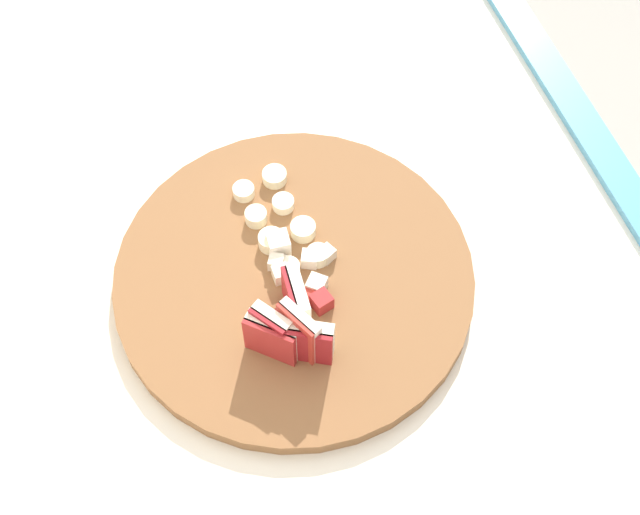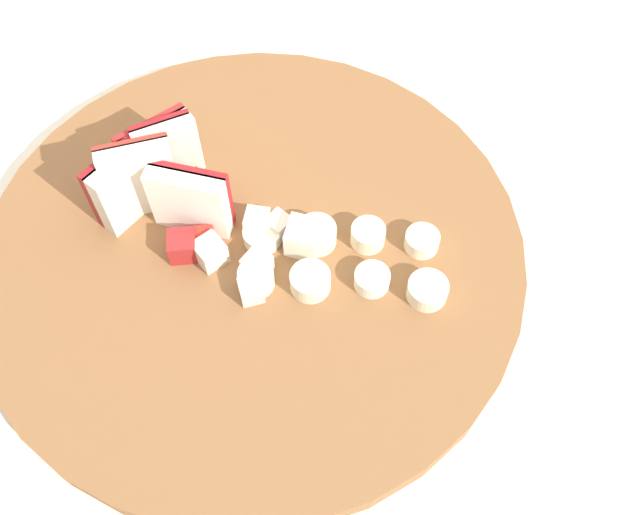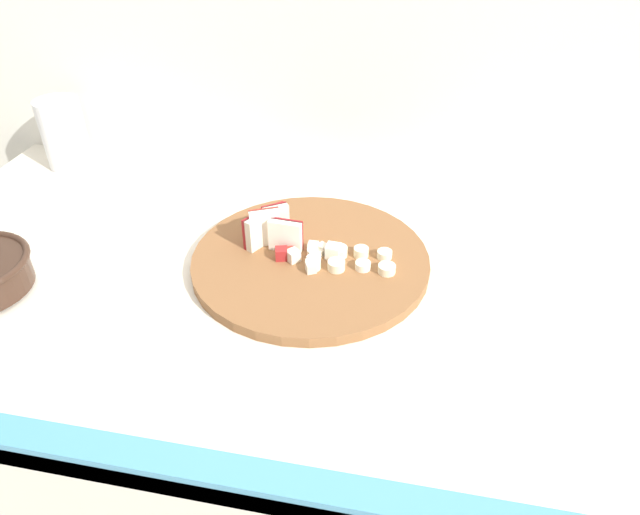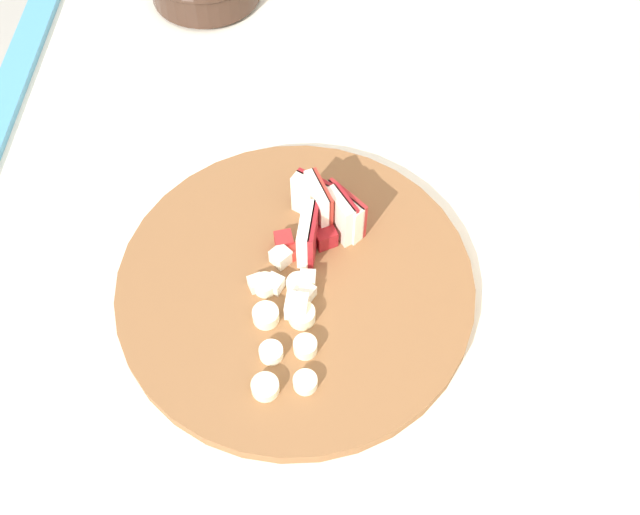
# 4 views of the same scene
# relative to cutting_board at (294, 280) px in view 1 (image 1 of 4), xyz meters

# --- Properties ---
(ground) EXTENTS (10.00, 10.00, 0.00)m
(ground) POSITION_rel_cutting_board_xyz_m (0.12, -0.04, -0.90)
(ground) COLOR #B2ADA3
(tiled_countertop) EXTENTS (1.58, 0.70, 0.90)m
(tiled_countertop) POSITION_rel_cutting_board_xyz_m (0.12, -0.04, -0.45)
(tiled_countertop) COLOR silver
(tiled_countertop) RESTS_ON ground
(cutting_board) EXTENTS (0.36, 0.36, 0.02)m
(cutting_board) POSITION_rel_cutting_board_xyz_m (0.00, 0.00, 0.00)
(cutting_board) COLOR brown
(cutting_board) RESTS_ON tiled_countertop
(apple_wedge_fan) EXTENTS (0.09, 0.08, 0.06)m
(apple_wedge_fan) POSITION_rel_cutting_board_xyz_m (-0.07, 0.03, 0.04)
(apple_wedge_fan) COLOR maroon
(apple_wedge_fan) RESTS_ON cutting_board
(apple_dice_pile) EXTENTS (0.11, 0.09, 0.02)m
(apple_dice_pile) POSITION_rel_cutting_board_xyz_m (-0.01, 0.00, 0.02)
(apple_dice_pile) COLOR beige
(apple_dice_pile) RESTS_ON cutting_board
(banana_slice_rows) EXTENTS (0.13, 0.07, 0.01)m
(banana_slice_rows) POSITION_rel_cutting_board_xyz_m (0.06, -0.01, 0.01)
(banana_slice_rows) COLOR #F4EAC6
(banana_slice_rows) RESTS_ON cutting_board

